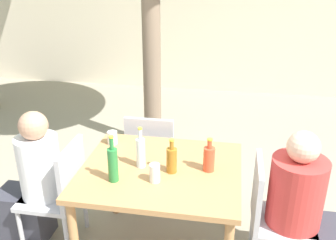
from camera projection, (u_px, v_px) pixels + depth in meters
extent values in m
cube|color=beige|center=(209.00, 9.00, 6.18)|extent=(10.00, 0.08, 2.80)
cylinder|color=#7A6651|center=(151.00, 44.00, 4.19)|extent=(0.21, 0.21, 2.57)
cube|color=#B27F4C|center=(161.00, 170.00, 2.70)|extent=(1.14, 0.99, 0.04)
cylinder|color=#B27F4C|center=(114.00, 178.00, 3.33)|extent=(0.06, 0.06, 0.74)
cylinder|color=#B27F4C|center=(230.00, 189.00, 3.17)|extent=(0.06, 0.06, 0.74)
cube|color=#B2B2B7|center=(51.00, 197.00, 2.98)|extent=(0.44, 0.44, 0.04)
cube|color=#B2B2B7|center=(72.00, 173.00, 2.85)|extent=(0.04, 0.44, 0.45)
cylinder|color=#B2B2B7|center=(44.00, 203.00, 3.27)|extent=(0.04, 0.04, 0.40)
cylinder|color=#B2B2B7|center=(21.00, 232.00, 2.92)|extent=(0.04, 0.04, 0.40)
cylinder|color=#B2B2B7|center=(85.00, 208.00, 3.21)|extent=(0.04, 0.04, 0.40)
cylinder|color=#B2B2B7|center=(67.00, 238.00, 2.86)|extent=(0.04, 0.04, 0.40)
cube|color=#B2B2B7|center=(283.00, 222.00, 2.69)|extent=(0.44, 0.44, 0.04)
cube|color=#B2B2B7|center=(257.00, 191.00, 2.63)|extent=(0.04, 0.44, 0.45)
cylinder|color=#B2B2B7|center=(302.00, 232.00, 2.92)|extent=(0.04, 0.04, 0.40)
cylinder|color=#B2B2B7|center=(252.00, 227.00, 2.98)|extent=(0.04, 0.04, 0.40)
cube|color=#B2B2B7|center=(154.00, 155.00, 3.61)|extent=(0.44, 0.44, 0.04)
cube|color=#B2B2B7|center=(149.00, 142.00, 3.33)|extent=(0.44, 0.04, 0.45)
cylinder|color=#B2B2B7|center=(176.00, 167.00, 3.84)|extent=(0.04, 0.04, 0.40)
cylinder|color=#B2B2B7|center=(140.00, 163.00, 3.90)|extent=(0.04, 0.04, 0.40)
cylinder|color=#B2B2B7|center=(170.00, 187.00, 3.49)|extent=(0.04, 0.04, 0.40)
cylinder|color=#B2B2B7|center=(131.00, 183.00, 3.55)|extent=(0.04, 0.04, 0.40)
cube|color=#383842|center=(25.00, 214.00, 3.10)|extent=(0.40, 0.29, 0.44)
cylinder|color=white|center=(40.00, 167.00, 2.88)|extent=(0.32, 0.32, 0.50)
sphere|color=tan|center=(33.00, 126.00, 2.74)|extent=(0.22, 0.22, 0.22)
cylinder|color=#C63833|center=(296.00, 192.00, 2.57)|extent=(0.38, 0.38, 0.50)
sphere|color=beige|center=(304.00, 147.00, 2.44)|extent=(0.22, 0.22, 0.22)
cylinder|color=#9E661E|center=(172.00, 160.00, 2.61)|extent=(0.07, 0.07, 0.18)
cylinder|color=#9E661E|center=(172.00, 145.00, 2.56)|extent=(0.03, 0.03, 0.06)
cylinder|color=gold|center=(172.00, 140.00, 2.55)|extent=(0.04, 0.04, 0.01)
cylinder|color=#DB4C2D|center=(209.00, 159.00, 2.63)|extent=(0.08, 0.08, 0.18)
cylinder|color=#DB4C2D|center=(210.00, 144.00, 2.58)|extent=(0.03, 0.03, 0.06)
cylinder|color=gold|center=(210.00, 139.00, 2.57)|extent=(0.04, 0.04, 0.01)
cylinder|color=#287A38|center=(113.00, 165.00, 2.50)|extent=(0.07, 0.07, 0.24)
cylinder|color=#287A38|center=(112.00, 144.00, 2.43)|extent=(0.03, 0.03, 0.08)
cylinder|color=gold|center=(111.00, 137.00, 2.41)|extent=(0.03, 0.03, 0.01)
cylinder|color=silver|center=(141.00, 153.00, 2.67)|extent=(0.06, 0.06, 0.22)
cylinder|color=silver|center=(140.00, 135.00, 2.61)|extent=(0.03, 0.03, 0.08)
cylinder|color=gold|center=(140.00, 129.00, 2.59)|extent=(0.03, 0.03, 0.01)
cylinder|color=silver|center=(112.00, 138.00, 3.03)|extent=(0.08, 0.08, 0.11)
cylinder|color=silver|center=(155.00, 173.00, 2.51)|extent=(0.07, 0.07, 0.13)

